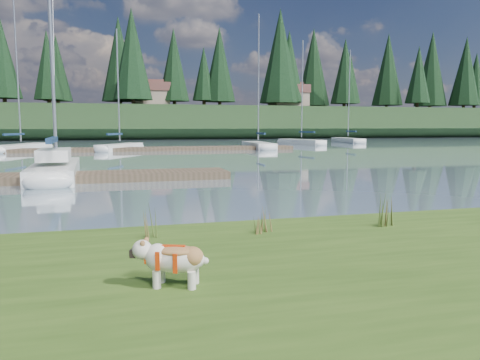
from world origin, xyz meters
name	(u,v)px	position (x,y,z in m)	size (l,w,h in m)	color
ground	(118,151)	(0.00, 30.00, 0.00)	(200.00, 200.00, 0.00)	#788FA0
bank	(177,358)	(0.00, -6.00, 0.17)	(60.00, 9.00, 0.35)	#38551A
ridge	(114,123)	(0.00, 73.00, 2.50)	(200.00, 20.00, 5.00)	black
bulldog	(173,258)	(0.14, -4.71, 0.67)	(0.86, 0.54, 0.51)	silver
sailboat_main	(57,166)	(-2.75, 11.29, 0.42)	(1.96, 8.44, 12.11)	white
dock_near	(14,179)	(-4.00, 9.00, 0.15)	(16.00, 2.00, 0.30)	#4C3D2C
dock_far	(143,149)	(2.00, 30.00, 0.15)	(26.00, 2.20, 0.30)	#4C3D2C
sailboat_bg_1	(26,147)	(-7.51, 33.38, 0.33)	(4.37, 8.54, 12.58)	white
sailboat_bg_2	(123,146)	(0.48, 31.74, 0.33)	(4.51, 6.40, 10.16)	white
sailboat_bg_3	(256,145)	(12.62, 32.22, 0.32)	(2.21, 8.38, 12.14)	white
sailboat_bg_4	(298,141)	(19.76, 39.46, 0.33)	(3.43, 7.87, 11.43)	white
sailboat_bg_5	(346,140)	(27.91, 43.57, 0.32)	(2.26, 8.07, 11.38)	white
weed_0	(150,222)	(0.07, -2.40, 0.61)	(0.17, 0.14, 0.62)	#475B23
weed_1	(266,220)	(1.97, -2.45, 0.54)	(0.17, 0.14, 0.45)	#475B23
weed_2	(384,213)	(4.08, -2.63, 0.59)	(0.17, 0.14, 0.56)	#475B23
weed_4	(260,224)	(1.83, -2.55, 0.50)	(0.17, 0.14, 0.35)	#475B23
weed_5	(386,210)	(4.15, -2.57, 0.62)	(0.17, 0.14, 0.65)	#475B23
mud_lip	(143,243)	(0.00, -1.60, 0.07)	(60.00, 0.50, 0.14)	#33281C
conifer_3	(48,65)	(-10.00, 72.00, 11.74)	(4.84, 4.84, 12.25)	#382619
conifer_4	(132,54)	(3.00, 66.00, 13.09)	(6.16, 6.16, 15.10)	#382619
conifer_5	(204,74)	(15.00, 70.00, 10.83)	(3.96, 3.96, 10.35)	#382619
conifer_6	(280,56)	(28.00, 68.00, 13.99)	(7.04, 7.04, 17.00)	#382619
conifer_7	(345,71)	(42.00, 71.00, 12.19)	(5.28, 5.28, 13.20)	#382619
conifer_8	(418,75)	(55.00, 67.00, 11.51)	(4.62, 4.62, 11.77)	#382619
conifer_9	(465,71)	(68.00, 70.00, 12.87)	(5.94, 5.94, 14.62)	#382619
house_1	(150,94)	(6.00, 71.00, 7.31)	(6.30, 5.30, 4.65)	gray
house_2	(288,96)	(30.00, 69.00, 7.31)	(6.30, 5.30, 4.65)	gray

